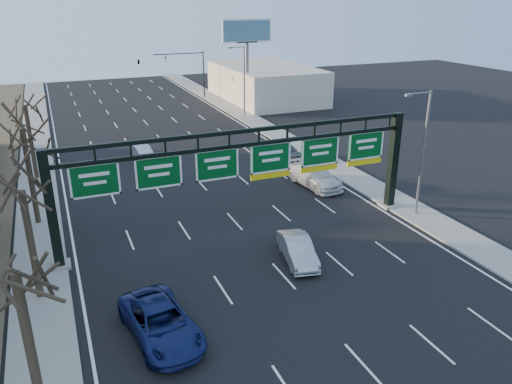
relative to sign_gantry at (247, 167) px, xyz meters
name	(u,v)px	position (x,y,z in m)	size (l,w,h in m)	color
ground	(300,294)	(-0.16, -8.00, -4.63)	(160.00, 160.00, 0.00)	black
sidewalk_left	(38,198)	(-12.96, 12.00, -4.57)	(3.00, 120.00, 0.12)	gray
sidewalk_right	(322,159)	(12.64, 12.00, -4.57)	(3.00, 120.00, 0.12)	gray
lane_markings	(195,177)	(-0.16, 12.00, -4.62)	(21.60, 120.00, 0.01)	white
sign_gantry	(247,167)	(0.00, 0.00, 0.00)	(24.60, 1.20, 7.20)	black
building_right_distant	(265,83)	(19.84, 42.00, -2.13)	(12.00, 20.00, 5.00)	beige
tree_near	(9,245)	(-12.96, -12.00, 2.86)	(3.60, 3.60, 8.86)	#2C2418
tree_gantry	(18,171)	(-12.96, -3.00, 2.48)	(3.60, 3.60, 8.48)	#2C2418
tree_mid	(19,113)	(-12.96, 7.00, 3.23)	(3.60, 3.60, 9.24)	#2C2418
tree_far	(23,93)	(-12.96, 17.00, 2.86)	(3.60, 3.60, 8.86)	#2C2418
streetlight_near	(422,148)	(12.31, -2.00, 0.45)	(2.15, 0.22, 9.00)	slate
streetlight_far	(243,78)	(12.31, 32.00, 0.45)	(2.15, 0.22, 9.00)	slate
billboard_right	(247,42)	(14.84, 36.98, 4.43)	(7.00, 0.50, 12.00)	slate
traffic_signal_mast	(164,63)	(5.53, 47.00, 0.87)	(10.16, 0.54, 7.00)	black
car_blue_suv	(161,323)	(-7.79, -8.72, -3.82)	(2.67, 5.80, 1.61)	#121C51
car_silver_sedan	(298,250)	(1.36, -4.75, -3.89)	(1.56, 4.47, 1.47)	#A3A3A8
car_white_wagon	(315,176)	(8.52, 6.04, -3.79)	(2.35, 5.78, 1.68)	silver
car_grey_far	(287,151)	(9.71, 13.83, -3.90)	(1.71, 4.26, 1.45)	#464A4C
car_silver_distant	(143,153)	(-3.34, 18.88, -3.96)	(1.41, 4.05, 1.34)	silver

